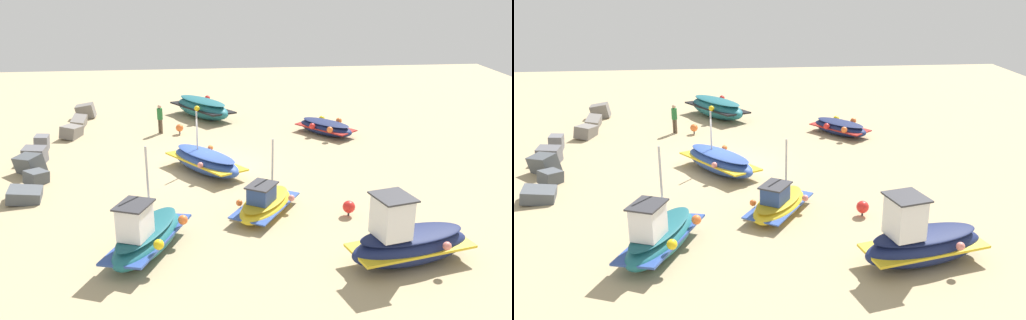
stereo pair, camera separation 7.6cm
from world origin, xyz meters
TOP-DOWN VIEW (x-y plane):
  - ground_plane at (0.00, 0.00)m, footprint 53.71×53.71m
  - fishing_boat_0 at (-0.70, 0.10)m, footprint 4.62×4.05m
  - fishing_boat_1 at (-5.69, -2.16)m, footprint 3.87×3.16m
  - fishing_boat_2 at (9.36, 0.13)m, footprint 5.01×4.34m
  - fishing_boat_3 at (4.88, -6.92)m, footprint 3.66×3.40m
  - fishing_boat_4 at (-8.51, 2.25)m, footprint 4.53×3.05m
  - fishing_boat_5 at (-10.03, -6.41)m, footprint 2.55×4.58m
  - person_walking at (6.04, 2.62)m, footprint 0.32×0.32m
  - breakwater_rocks at (0.24, 8.21)m, footprint 20.58×2.79m
  - mooring_buoy_0 at (-6.18, -5.44)m, footprint 0.50×0.50m
  - mooring_buoy_1 at (5.76, 1.51)m, footprint 0.44×0.44m

SIDE VIEW (x-z plane):
  - ground_plane at x=0.00m, z-range 0.00..0.00m
  - mooring_buoy_0 at x=-6.18m, z-range 0.06..0.69m
  - mooring_buoy_1 at x=5.76m, z-range 0.08..0.68m
  - breakwater_rocks at x=0.24m, z-range -0.26..1.01m
  - fishing_boat_3 at x=4.88m, z-range -0.02..0.87m
  - fishing_boat_1 at x=-5.69m, z-range -1.02..1.93m
  - fishing_boat_0 at x=-0.70m, z-range -0.91..2.01m
  - fishing_boat_2 at x=9.36m, z-range 0.00..1.31m
  - fishing_boat_4 at x=-8.51m, z-range -1.24..2.59m
  - fishing_boat_5 at x=-10.03m, z-range -0.48..2.07m
  - person_walking at x=6.04m, z-range 0.13..1.85m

